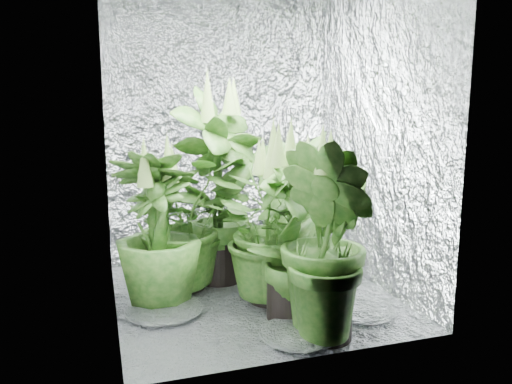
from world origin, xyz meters
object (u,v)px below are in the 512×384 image
object	(u,v)px
plant_b	(218,186)
plant_e	(271,225)
plant_d	(158,231)
plant_g	(328,242)
plant_a	(182,222)
plant_c	(286,211)
plant_f	(291,229)
circulation_fan	(327,252)

from	to	relation	value
plant_b	plant_e	bearing A→B (deg)	-65.16
plant_d	plant_g	size ratio (longest dim) A/B	0.93
plant_a	plant_d	distance (m)	0.30
plant_c	plant_a	bearing A→B (deg)	-174.37
plant_e	plant_g	bearing A→B (deg)	-78.98
plant_e	plant_f	world-z (taller)	plant_f
plant_d	plant_a	bearing A→B (deg)	53.26
plant_c	circulation_fan	xyz separation A→B (m)	(0.29, -0.04, -0.30)
plant_g	plant_e	bearing A→B (deg)	101.02
plant_f	circulation_fan	bearing A→B (deg)	50.91
plant_b	plant_d	bearing A→B (deg)	-142.82
circulation_fan	plant_a	bearing A→B (deg)	-157.46
plant_c	plant_d	distance (m)	0.94
plant_d	plant_e	distance (m)	0.64
plant_a	plant_g	distance (m)	1.05
plant_a	circulation_fan	xyz separation A→B (m)	(1.00, 0.03, -0.29)
plant_a	circulation_fan	size ratio (longest dim) A/B	2.97
plant_a	plant_f	distance (m)	0.78
plant_d	plant_f	bearing A→B (deg)	-30.03
plant_e	plant_d	bearing A→B (deg)	169.16
plant_a	plant_c	world-z (taller)	plant_c
plant_g	plant_f	bearing A→B (deg)	106.51
plant_e	plant_g	size ratio (longest dim) A/B	0.93
plant_a	plant_f	size ratio (longest dim) A/B	0.88
plant_b	plant_f	xyz separation A→B (m)	(0.23, -0.70, -0.13)
plant_g	plant_d	bearing A→B (deg)	138.32
plant_a	circulation_fan	distance (m)	1.04
plant_f	plant_g	world-z (taller)	plant_f
plant_a	plant_e	distance (m)	0.58
plant_a	plant_b	xyz separation A→B (m)	(0.25, 0.08, 0.20)
plant_c	plant_d	world-z (taller)	plant_d
plant_b	circulation_fan	distance (m)	0.90
plant_a	plant_f	world-z (taller)	plant_f
plant_c	plant_f	xyz separation A→B (m)	(-0.24, -0.68, 0.06)
plant_g	circulation_fan	xyz separation A→B (m)	(0.44, 0.92, -0.36)
plant_e	plant_g	xyz separation A→B (m)	(0.10, -0.53, 0.04)
plant_d	plant_g	xyz separation A→B (m)	(0.73, -0.65, 0.05)
plant_e	plant_g	distance (m)	0.54
plant_e	plant_a	bearing A→B (deg)	141.61
plant_a	plant_f	bearing A→B (deg)	-52.34
plant_c	plant_e	size ratio (longest dim) A/B	0.98
plant_a	plant_g	world-z (taller)	plant_g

